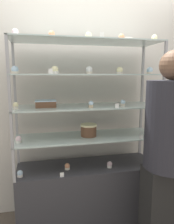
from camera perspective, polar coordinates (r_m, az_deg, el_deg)
name	(u,v)px	position (r m, az deg, el deg)	size (l,w,h in m)	color
ground_plane	(87,221)	(2.69, 0.00, -26.51)	(20.00, 20.00, 0.00)	brown
back_wall	(80,100)	(2.57, -1.86, 3.15)	(8.00, 0.05, 2.60)	silver
display_base	(87,193)	(2.52, 0.00, -20.51)	(1.44, 0.48, 0.65)	#333338
display_riser_lower	(87,138)	(2.27, 0.00, -6.77)	(1.44, 0.48, 0.32)	#99999E
display_riser_middle	(87,108)	(2.20, 0.00, 1.15)	(1.44, 0.48, 0.32)	#99999E
display_riser_upper	(87,76)	(2.18, 0.00, 9.41)	(1.44, 0.48, 0.32)	#99999E
display_riser_top	(87,43)	(2.20, 0.00, 17.66)	(1.44, 0.48, 0.32)	#99999E
layer_cake_centerpiece	(89,130)	(2.26, 0.41, -4.72)	(0.17, 0.17, 0.13)	brown
sheet_cake_frosted	(46,104)	(2.14, -10.76, 2.17)	(0.20, 0.14, 0.07)	brown
cupcake_0	(20,174)	(2.20, -17.10, -15.15)	(0.05, 0.05, 0.06)	white
cupcake_1	(67,167)	(2.27, -5.18, -14.00)	(0.05, 0.05, 0.06)	beige
cupcake_2	(110,165)	(2.32, 5.93, -13.50)	(0.05, 0.05, 0.06)	white
cupcake_3	(151,161)	(2.48, 16.41, -12.29)	(0.05, 0.05, 0.06)	#CCB28C
price_tag_0	(62,175)	(2.12, -6.56, -15.99)	(0.04, 0.00, 0.04)	white
cupcake_4	(19,140)	(2.14, -17.44, -6.89)	(0.05, 0.05, 0.06)	white
cupcake_5	(150,132)	(2.39, 16.01, -5.09)	(0.05, 0.05, 0.06)	beige
price_tag_1	(141,137)	(2.22, 13.95, -6.33)	(0.04, 0.00, 0.04)	white
cupcake_6	(16,106)	(2.08, -18.13, 1.55)	(0.05, 0.05, 0.06)	beige
cupcake_7	(91,104)	(2.07, 1.03, 2.01)	(0.05, 0.05, 0.06)	#CCB28C
cupcake_8	(123,103)	(2.20, 9.36, 2.32)	(0.05, 0.05, 0.06)	beige
cupcake_9	(149,102)	(2.37, 15.99, 2.60)	(0.05, 0.05, 0.06)	beige
price_tag_2	(117,106)	(2.06, 7.86, 1.61)	(0.04, 0.00, 0.04)	white
cupcake_10	(15,70)	(2.10, -18.32, 10.33)	(0.06, 0.06, 0.07)	beige
cupcake_11	(55,70)	(2.01, -8.40, 10.76)	(0.06, 0.06, 0.07)	white
cupcake_12	(89,70)	(2.12, 0.58, 10.79)	(0.06, 0.06, 0.07)	beige
cupcake_13	(120,71)	(2.24, 8.50, 10.62)	(0.06, 0.06, 0.07)	beige
cupcake_14	(150,71)	(2.37, 16.05, 10.29)	(0.06, 0.06, 0.07)	beige
price_tag_3	(51,71)	(1.91, -9.49, 10.48)	(0.04, 0.00, 0.04)	white
cupcake_15	(15,33)	(2.09, -18.24, 19.03)	(0.06, 0.06, 0.07)	white
cupcake_16	(52,35)	(2.11, -9.19, 19.30)	(0.06, 0.06, 0.07)	#CCB28C
cupcake_17	(89,36)	(2.14, 0.39, 19.25)	(0.06, 0.06, 0.07)	white
cupcake_18	(122,38)	(2.25, 9.01, 18.66)	(0.06, 0.06, 0.07)	white
cupcake_19	(155,38)	(2.37, 17.23, 17.89)	(0.06, 0.06, 0.07)	beige
price_tag_4	(102,35)	(2.02, 3.93, 19.54)	(0.04, 0.00, 0.04)	white
donut_glazed	(127,40)	(2.31, 10.47, 18.02)	(0.13, 0.13, 0.04)	#EFE5CC
customer_figure	(169,153)	(1.96, 20.62, -9.95)	(0.42, 0.42, 1.78)	black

